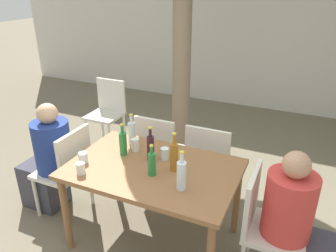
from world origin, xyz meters
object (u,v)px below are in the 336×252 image
object	(u,v)px
patio_chair_2	(159,149)
green_bottle_0	(123,143)
patio_chair_3	(210,160)
patio_chair_4	(108,109)
drinking_glass_0	(135,145)
drinking_glass_2	(165,154)
drinking_glass_1	(81,168)
patio_chair_0	(67,167)
wine_bottle_5	(151,147)
water_bottle_4	(132,132)
water_bottle_1	(181,175)
dining_table_front	(153,176)
drinking_glass_3	(83,158)
person_seated_0	(48,163)
person_seated_1	(298,232)
patio_chair_1	(265,221)
green_bottle_2	(152,163)
amber_bottle_3	(174,156)

from	to	relation	value
patio_chair_2	green_bottle_0	world-z (taller)	green_bottle_0
patio_chair_3	patio_chair_4	size ratio (longest dim) A/B	1.00
drinking_glass_0	drinking_glass_2	bearing A→B (deg)	-4.24
green_bottle_0	drinking_glass_1	bearing A→B (deg)	-109.34
patio_chair_0	wine_bottle_5	distance (m)	0.94
water_bottle_4	wine_bottle_5	size ratio (longest dim) A/B	0.96
water_bottle_1	drinking_glass_2	xyz separation A→B (m)	(-0.30, 0.35, -0.07)
drinking_glass_1	drinking_glass_2	bearing A→B (deg)	43.67
drinking_glass_1	patio_chair_0	bearing A→B (deg)	144.25
drinking_glass_0	patio_chair_3	bearing A→B (deg)	42.71
dining_table_front	drinking_glass_3	size ratio (longest dim) A/B	15.52
water_bottle_4	drinking_glass_2	world-z (taller)	water_bottle_4
patio_chair_3	drinking_glass_3	distance (m)	1.25
green_bottle_0	drinking_glass_2	bearing A→B (deg)	11.77
person_seated_0	person_seated_1	world-z (taller)	person_seated_0
water_bottle_1	patio_chair_1	bearing A→B (deg)	17.43
patio_chair_4	water_bottle_1	distance (m)	2.46
patio_chair_4	drinking_glass_1	xyz separation A→B (m)	(0.98, -1.80, 0.29)
patio_chair_4	green_bottle_0	xyz separation A→B (m)	(1.12, -1.38, 0.35)
water_bottle_1	drinking_glass_0	bearing A→B (deg)	148.04
water_bottle_4	drinking_glass_1	size ratio (longest dim) A/B	3.07
green_bottle_0	drinking_glass_3	world-z (taller)	green_bottle_0
patio_chair_3	green_bottle_2	world-z (taller)	green_bottle_2
patio_chair_3	drinking_glass_0	xyz separation A→B (m)	(-0.55, -0.51, 0.30)
water_bottle_4	drinking_glass_1	world-z (taller)	water_bottle_4
wine_bottle_5	drinking_glass_0	bearing A→B (deg)	157.27
patio_chair_4	person_seated_0	bearing A→B (deg)	-79.07
amber_bottle_3	water_bottle_4	size ratio (longest dim) A/B	1.13
green_bottle_2	amber_bottle_3	bearing A→B (deg)	45.75
dining_table_front	patio_chair_4	size ratio (longest dim) A/B	1.52
amber_bottle_3	patio_chair_1	bearing A→B (deg)	-2.19
amber_bottle_3	wine_bottle_5	xyz separation A→B (m)	(-0.25, 0.07, -0.01)
patio_chair_0	water_bottle_1	size ratio (longest dim) A/B	2.92
patio_chair_4	water_bottle_1	world-z (taller)	water_bottle_1
green_bottle_0	wine_bottle_5	world-z (taller)	wine_bottle_5
person_seated_0	drinking_glass_1	world-z (taller)	person_seated_0
patio_chair_4	drinking_glass_0	size ratio (longest dim) A/B	7.71
patio_chair_0	person_seated_1	world-z (taller)	person_seated_1
patio_chair_0	wine_bottle_5	bearing A→B (deg)	96.72
patio_chair_1	amber_bottle_3	world-z (taller)	amber_bottle_3
wine_bottle_5	dining_table_front	bearing A→B (deg)	-54.22
dining_table_front	person_seated_1	distance (m)	1.19
patio_chair_3	water_bottle_4	xyz separation A→B (m)	(-0.65, -0.39, 0.35)
patio_chair_0	drinking_glass_1	world-z (taller)	patio_chair_0
drinking_glass_0	person_seated_1	bearing A→B (deg)	-7.26
water_bottle_1	drinking_glass_0	xyz separation A→B (m)	(-0.60, 0.37, -0.06)
patio_chair_2	patio_chair_3	distance (m)	0.56
person_seated_0	wine_bottle_5	size ratio (longest dim) A/B	3.78
patio_chair_1	person_seated_1	xyz separation A→B (m)	(0.24, -0.00, -0.01)
water_bottle_1	water_bottle_4	xyz separation A→B (m)	(-0.70, 0.49, -0.01)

